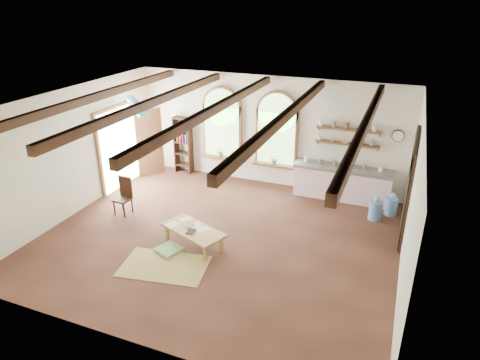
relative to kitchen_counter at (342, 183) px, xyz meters
The scene contains 27 objects.
floor 3.97m from the kitchen_counter, 125.71° to the right, with size 8.00×8.00×0.00m, color #563123.
ceiling_beams 4.73m from the kitchen_counter, 125.71° to the right, with size 6.20×6.80×0.18m, color #381F12, non-canonical shape.
window_left 3.88m from the kitchen_counter, behind, with size 1.30×0.28×2.20m.
window_right 2.32m from the kitchen_counter, behind, with size 1.30×0.28×2.20m.
left_doorway 6.44m from the kitchen_counter, 167.37° to the right, with size 0.10×1.90×2.50m, color brown.
right_doorway 2.45m from the kitchen_counter, 45.86° to the right, with size 0.10×1.30×2.40m, color black.
kitchen_counter is the anchor object (origin of this frame).
wall_shelf_lower 1.09m from the kitchen_counter, 90.00° to the left, with size 1.70×0.24×0.04m, color brown.
wall_shelf_upper 1.49m from the kitchen_counter, 90.00° to the left, with size 1.70×0.24×0.04m, color brown.
wall_clock 1.91m from the kitchen_counter, 11.31° to the left, with size 0.32×0.32×0.04m, color black.
bookshelf 5.02m from the kitchen_counter, behind, with size 0.53×0.32×1.80m.
coffee_table 4.58m from the kitchen_counter, 126.16° to the right, with size 1.65×1.18×0.43m.
side_chair 5.91m from the kitchen_counter, 149.72° to the right, with size 0.41×0.41×0.98m.
floor_mat 5.50m from the kitchen_counter, 121.92° to the right, with size 1.78×1.10×0.02m, color tan.
floor_cushion 5.17m from the kitchen_counter, 126.96° to the right, with size 0.49×0.49×0.09m, color #79A06E.
water_jug_a 1.46m from the kitchen_counter, 19.83° to the right, with size 0.31×0.31×0.61m.
water_jug_b 1.36m from the kitchen_counter, 41.98° to the right, with size 0.33×0.33×0.65m.
balloon_cluster 6.09m from the kitchen_counter, 169.52° to the right, with size 0.75×0.80×1.14m.
table_book 4.64m from the kitchen_counter, 128.75° to the right, with size 0.16×0.23×0.02m, color olive.
tablet 4.66m from the kitchen_counter, 125.14° to the right, with size 0.18×0.25×0.01m, color black.
potted_plant_left 3.72m from the kitchen_counter, behind, with size 0.27×0.23×0.30m, color #598C4C.
potted_plant_right 2.04m from the kitchen_counter, behind, with size 0.27×0.23×0.30m, color #598C4C.
shelf_cup_a 1.38m from the kitchen_counter, 166.50° to the left, with size 0.12×0.10×0.10m, color white.
shelf_cup_b 1.22m from the kitchen_counter, 155.77° to the left, with size 0.10×0.10×0.09m, color beige.
shelf_bowl_a 1.14m from the kitchen_counter, 105.52° to the left, with size 0.22×0.22×0.05m, color beige.
shelf_bowl_b 1.18m from the kitchen_counter, 30.96° to the left, with size 0.20×0.20×0.06m, color #8C664C.
shelf_vase 1.37m from the kitchen_counter, 15.48° to the left, with size 0.18×0.18×0.19m, color slate.
Camera 1 is at (3.65, -7.84, 5.28)m, focal length 32.00 mm.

